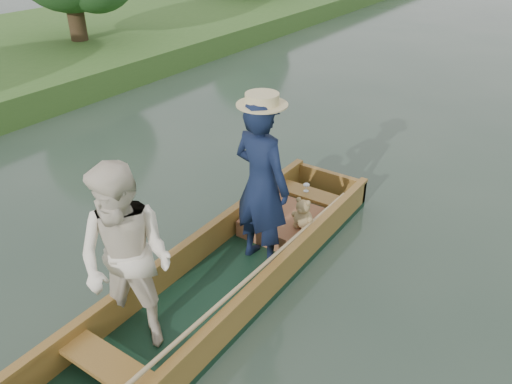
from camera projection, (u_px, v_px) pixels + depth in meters
The scene contains 2 objects.
ground at pixel (225, 289), 5.51m from camera, with size 120.00×120.00×0.00m, color #283D30.
punt at pixel (206, 243), 5.02m from camera, with size 1.29×5.00×2.07m.
Camera 1 is at (2.68, -3.32, 3.66)m, focal length 35.00 mm.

